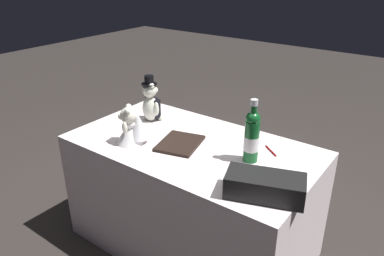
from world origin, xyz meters
TOP-DOWN VIEW (x-y plane):
  - ground_plane at (0.00, 0.00)m, footprint 12.00×12.00m
  - reception_table at (0.00, 0.00)m, footprint 1.40×0.78m
  - teddy_bear_groom at (0.41, -0.12)m, footprint 0.14×0.13m
  - teddy_bear_bride at (0.28, 0.18)m, footprint 0.20×0.20m
  - champagne_bottle at (-0.35, -0.03)m, footprint 0.08×0.08m
  - signing_pen at (-0.40, -0.18)m, footprint 0.11×0.09m
  - gift_case_black at (-0.56, 0.22)m, footprint 0.38×0.27m
  - guestbook at (0.05, 0.05)m, footprint 0.27×0.31m

SIDE VIEW (x-z plane):
  - ground_plane at x=0.00m, z-range 0.00..0.00m
  - reception_table at x=0.00m, z-range 0.00..0.71m
  - signing_pen at x=-0.40m, z-range 0.71..0.71m
  - guestbook at x=0.05m, z-range 0.71..0.72m
  - gift_case_black at x=-0.56m, z-range 0.71..0.81m
  - teddy_bear_bride at x=0.28m, z-range 0.69..0.91m
  - teddy_bear_groom at x=0.41m, z-range 0.68..0.98m
  - champagne_bottle at x=-0.35m, z-range 0.68..1.01m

